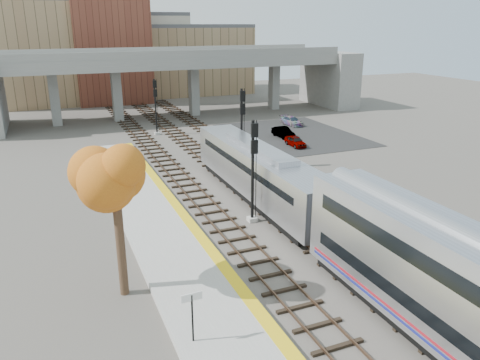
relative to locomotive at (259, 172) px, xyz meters
name	(u,v)px	position (x,y,z in m)	size (l,w,h in m)	color
ground	(313,258)	(-1.00, -9.67, -2.28)	(160.00, 160.00, 0.00)	#47423D
platform	(193,280)	(-8.25, -9.67, -2.10)	(4.50, 60.00, 0.35)	#9E9E99
yellow_strip	(227,270)	(-6.35, -9.67, -1.92)	(0.70, 60.00, 0.01)	yellow
tracks	(243,188)	(-0.07, 2.83, -2.20)	(10.70, 95.00, 0.25)	black
overpass	(179,75)	(3.92, 35.33, 3.53)	(54.00, 12.00, 9.50)	slate
buildings_far	(126,52)	(0.26, 56.90, 5.60)	(43.00, 21.00, 20.60)	#967B57
parking_lot	(292,135)	(13.00, 18.33, -2.26)	(14.00, 18.00, 0.04)	black
locomotive	(259,172)	(0.00, 0.00, 0.00)	(3.02, 19.05, 4.10)	#A8AAB2
signal_mast_near	(253,173)	(-2.10, -3.58, 1.20)	(0.60, 0.64, 7.03)	#9E9E99
signal_mast_mid	(242,129)	(2.00, 8.01, 1.45)	(0.60, 0.64, 7.39)	#9E9E99
signal_mast_far	(156,108)	(-2.10, 24.66, 0.95)	(0.60, 0.64, 6.66)	#9E9E99
station_sign	(192,307)	(-9.75, -14.57, -0.30)	(0.90, 0.08, 2.27)	black
tree	(114,177)	(-11.71, -9.25, 3.91)	(3.60, 3.60, 8.34)	#382619
car_a	(295,141)	(10.58, 13.18, -1.68)	(1.32, 3.27, 1.12)	#99999E
car_b	(283,132)	(11.28, 17.36, -1.62)	(1.30, 3.73, 1.23)	#99999E
car_c	(292,121)	(15.59, 23.17, -1.68)	(1.55, 3.81, 1.11)	#99999E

